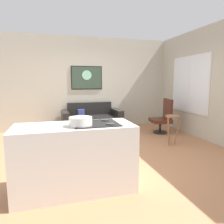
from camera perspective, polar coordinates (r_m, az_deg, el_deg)
name	(u,v)px	position (r m, az deg, el deg)	size (l,w,h in m)	color
ground	(106,153)	(4.42, -1.54, -11.14)	(6.40, 6.40, 0.04)	#B57951
back_wall	(87,83)	(6.54, -6.88, 7.84)	(6.40, 0.05, 2.80)	beige
right_wall	(206,84)	(5.67, 24.46, 7.07)	(0.05, 6.40, 2.80)	#BDB8A3
couch	(92,121)	(6.19, -5.63, -2.54)	(1.73, 0.88, 0.82)	black
coffee_table	(102,126)	(5.04, -2.71, -3.78)	(0.97, 0.59, 0.43)	silver
armchair	(163,117)	(6.04, 13.94, -1.35)	(0.63, 0.65, 0.97)	black
bar_stool	(172,123)	(4.95, 16.13, -2.87)	(0.35, 0.34, 0.69)	#8F6441
kitchen_counter	(75,158)	(2.88, -10.05, -12.25)	(1.56, 0.67, 0.92)	silver
mixing_bowl	(81,122)	(2.66, -8.65, -2.67)	(0.29, 0.29, 0.12)	silver
wall_painting	(87,78)	(6.50, -6.97, 9.36)	(0.95, 0.03, 0.71)	black
window	(189,85)	(6.11, 20.53, 7.11)	(0.03, 1.57, 1.55)	silver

